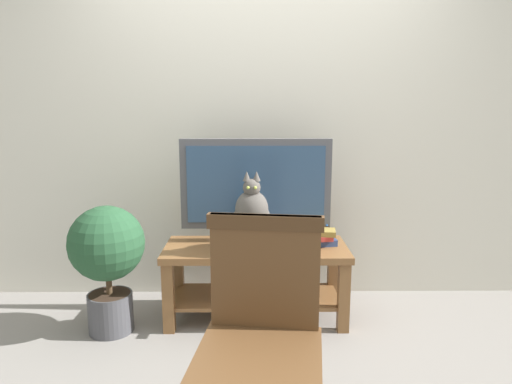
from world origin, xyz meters
name	(u,v)px	position (x,y,z in m)	size (l,w,h in m)	color
ground_plane	(266,354)	(0.00, 0.00, 0.00)	(12.00, 12.00, 0.00)	gray
back_wall	(263,104)	(0.00, 0.97, 1.40)	(7.00, 0.12, 2.80)	beige
tv_stand	(256,268)	(-0.05, 0.47, 0.35)	(1.19, 0.50, 0.49)	brown
tv	(256,188)	(-0.05, 0.58, 0.86)	(0.99, 0.20, 0.69)	#4C4C51
media_box	(252,246)	(-0.08, 0.37, 0.53)	(0.36, 0.24, 0.07)	#ADADB2
cat	(252,216)	(-0.08, 0.35, 0.73)	(0.24, 0.38, 0.45)	#514C47
wooden_chair	(261,324)	(-0.04, -0.75, 0.56)	(0.53, 0.53, 0.97)	brown
book_stack	(319,238)	(0.36, 0.50, 0.55)	(0.24, 0.18, 0.11)	#33477A
potted_plant	(107,255)	(-0.96, 0.29, 0.50)	(0.46, 0.46, 0.80)	#47474C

